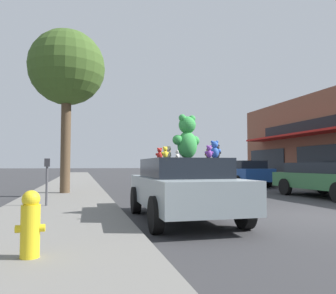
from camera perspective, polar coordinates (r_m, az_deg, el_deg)
name	(u,v)px	position (r m, az deg, el deg)	size (l,w,h in m)	color
ground_plane	(324,217)	(8.85, 25.48, -10.96)	(260.00, 260.00, 0.00)	#333335
sidewalk_near	(53,226)	(6.83, -19.47, -12.85)	(2.99, 90.00, 0.16)	slate
plush_art_car	(182,186)	(7.52, 2.54, -6.87)	(2.03, 4.21, 1.39)	#8C999E
teddy_bear_giant	(187,138)	(7.54, 3.34, 1.66)	(0.77, 0.55, 1.01)	green
teddy_bear_blue	(215,150)	(6.99, 8.13, -0.46)	(0.28, 0.19, 0.37)	blue
teddy_bear_yellow	(165,152)	(6.62, -0.50, -0.93)	(0.18, 0.12, 0.23)	yellow
teddy_bear_cream	(168,153)	(7.56, 0.07, -0.98)	(0.20, 0.20, 0.30)	beige
teddy_bear_brown	(208,154)	(7.49, 7.02, -1.20)	(0.17, 0.11, 0.22)	olive
teddy_bear_white	(177,155)	(8.47, 1.64, -1.37)	(0.14, 0.19, 0.25)	white
teddy_bear_red	(160,154)	(8.06, -1.48, -1.15)	(0.22, 0.15, 0.28)	red
teddy_bear_orange	(168,154)	(8.21, 0.06, -1.31)	(0.16, 0.18, 0.25)	orange
teddy_bear_purple	(209,152)	(6.75, 7.18, -0.83)	(0.19, 0.12, 0.26)	purple
teddy_bear_black	(217,152)	(7.27, 8.48, -0.81)	(0.22, 0.14, 0.31)	black
parked_car_far_center	(330,178)	(14.04, 26.33, -4.79)	(2.08, 4.80, 1.35)	#336B3D
parked_car_far_right	(241,172)	(20.07, 12.55, -4.26)	(1.99, 4.64, 1.50)	#1E4793
street_tree	(67,69)	(14.15, -17.19, 12.86)	(3.02, 3.02, 6.54)	brown
fire_hydrant	(30,224)	(4.30, -22.84, -12.22)	(0.33, 0.22, 0.79)	yellow
parking_meter	(47,175)	(9.47, -20.34, -4.67)	(0.14, 0.10, 1.27)	#4C4C51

